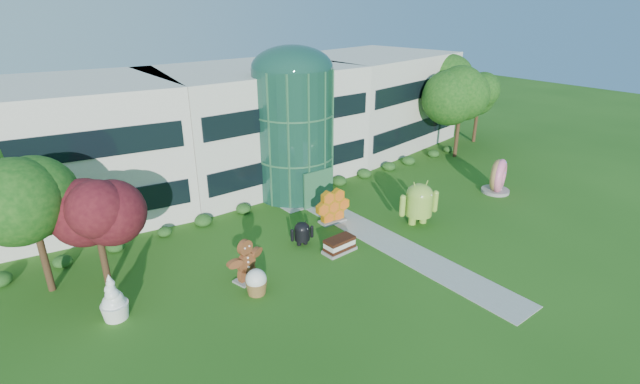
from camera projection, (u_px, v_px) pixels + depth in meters
ground at (407, 252)px, 28.49m from camera, size 140.00×140.00×0.00m
building at (254, 122)px, 39.80m from camera, size 46.00×15.00×9.30m
atrium at (294, 134)px, 35.34m from camera, size 6.00×6.00×9.80m
walkway at (384, 240)px, 29.93m from camera, size 2.40×20.00×0.04m
tree_red at (99, 237)px, 23.96m from camera, size 4.00×4.00×6.00m
trees_backdrop at (287, 140)px, 36.34m from camera, size 52.00×8.00×8.40m
android_green at (419, 200)px, 31.56m from camera, size 3.53×2.94×3.43m
android_black at (302, 232)px, 29.04m from camera, size 1.82×1.45×1.81m
donut at (497, 176)px, 36.87m from camera, size 3.01×2.23×2.82m
gingerbread at (246, 260)px, 25.17m from camera, size 2.91×1.67×2.53m
ice_cream_sandwich at (340, 245)px, 28.39m from camera, size 2.14×1.13×0.93m
honeycomb at (333, 208)px, 31.98m from camera, size 2.84×1.19×2.18m
froyo at (113, 297)px, 22.14m from camera, size 1.86×1.86×2.41m
cupcake at (256, 282)px, 24.21m from camera, size 1.56×1.56×1.44m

